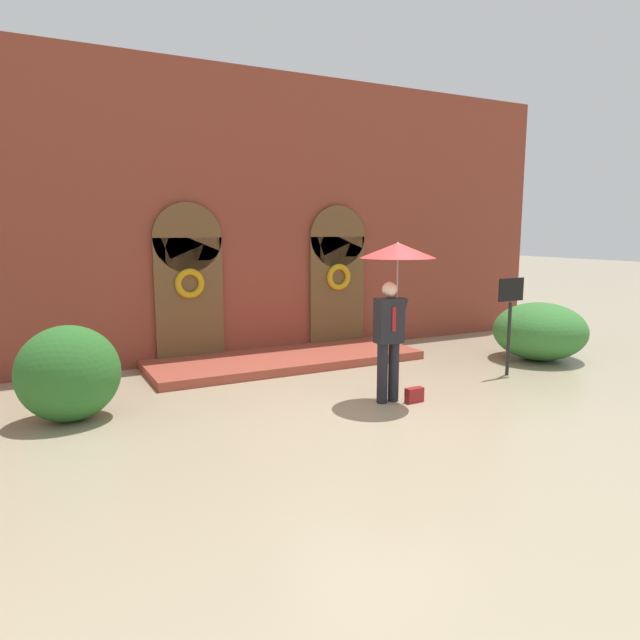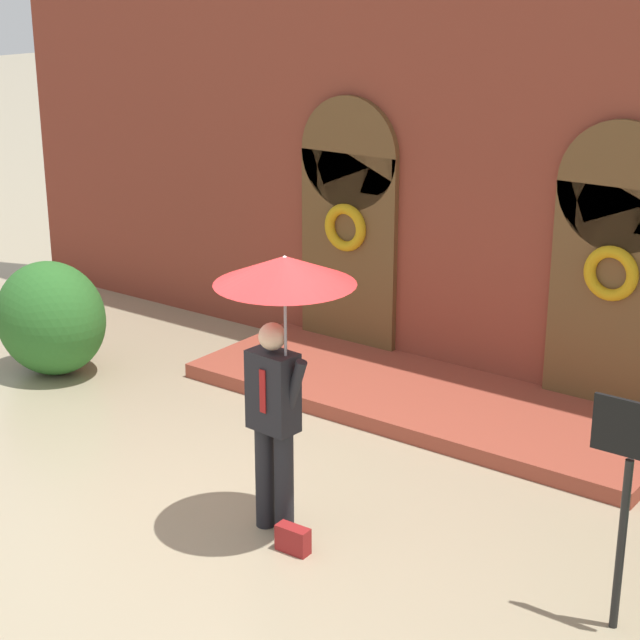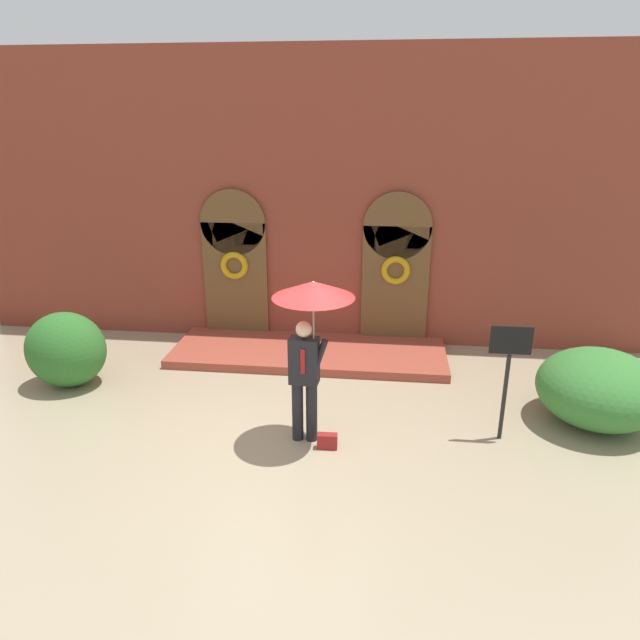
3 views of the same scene
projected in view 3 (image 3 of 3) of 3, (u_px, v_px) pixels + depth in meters
ground_plane at (280, 441)px, 8.13m from camera, size 80.00×80.00×0.00m
building_facade at (315, 208)px, 11.10m from camera, size 14.00×2.30×5.60m
person_with_umbrella at (311, 314)px, 7.53m from camera, size 1.10×1.10×2.36m
handbag at (327, 441)px, 7.93m from camera, size 0.28×0.13×0.22m
sign_post at (508, 364)px, 7.82m from camera, size 0.56×0.06×1.72m
shrub_left at (66, 350)px, 9.63m from camera, size 1.34×1.12×1.30m
shrub_right at (599, 388)px, 8.46m from camera, size 1.79×1.79×1.13m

